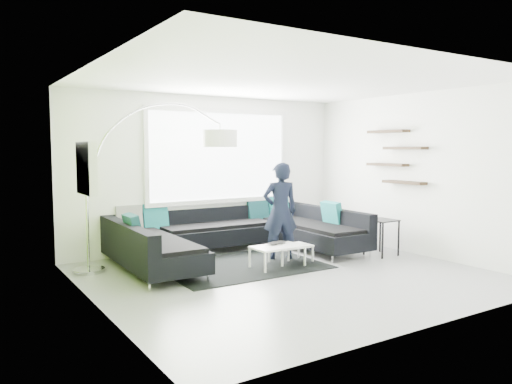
# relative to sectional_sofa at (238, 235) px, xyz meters

# --- Properties ---
(ground) EXTENTS (5.50, 5.50, 0.00)m
(ground) POSITION_rel_sectional_sofa_xyz_m (0.04, -1.40, -0.38)
(ground) COLOR #929297
(ground) RESTS_ON ground
(room_shell) EXTENTS (5.54, 5.04, 2.82)m
(room_shell) POSITION_rel_sectional_sofa_xyz_m (0.08, -1.20, 1.43)
(room_shell) COLOR white
(room_shell) RESTS_ON ground
(sectional_sofa) EXTENTS (4.05, 2.54, 0.87)m
(sectional_sofa) POSITION_rel_sectional_sofa_xyz_m (0.00, 0.00, 0.00)
(sectional_sofa) COLOR black
(sectional_sofa) RESTS_ON ground
(rug) EXTENTS (2.48, 1.81, 0.01)m
(rug) POSITION_rel_sectional_sofa_xyz_m (-0.26, -0.55, -0.37)
(rug) COLOR black
(rug) RESTS_ON ground
(coffee_table) EXTENTS (1.06, 0.64, 0.34)m
(coffee_table) POSITION_rel_sectional_sofa_xyz_m (0.36, -0.85, -0.21)
(coffee_table) COLOR white
(coffee_table) RESTS_ON ground
(arc_lamp) EXTENTS (2.58, 1.57, 2.56)m
(arc_lamp) POSITION_rel_sectional_sofa_xyz_m (-2.38, 0.35, 0.90)
(arc_lamp) COLOR silver
(arc_lamp) RESTS_ON ground
(side_table) EXTENTS (0.47, 0.47, 0.62)m
(side_table) POSITION_rel_sectional_sofa_xyz_m (2.19, -1.16, -0.07)
(side_table) COLOR black
(side_table) RESTS_ON ground
(person) EXTENTS (0.82, 0.73, 1.61)m
(person) POSITION_rel_sectional_sofa_xyz_m (0.55, -0.46, 0.43)
(person) COLOR black
(person) RESTS_ON ground
(laptop) EXTENTS (0.47, 0.40, 0.03)m
(laptop) POSITION_rel_sectional_sofa_xyz_m (0.27, -0.84, -0.03)
(laptop) COLOR black
(laptop) RESTS_ON coffee_table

